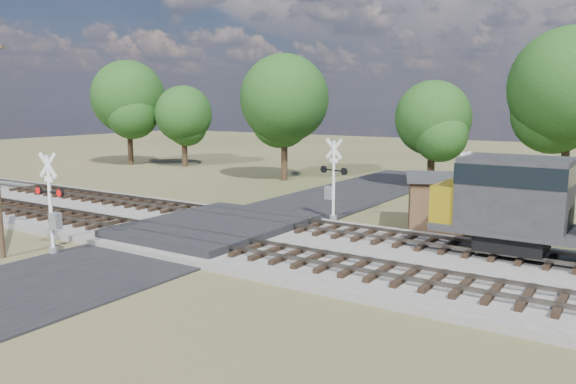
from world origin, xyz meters
The scene contains 10 objects.
ground centered at (0.00, 0.00, 0.00)m, with size 160.00×160.00×0.00m, color #3C4625.
ballast_bed centered at (10.00, 0.50, 0.15)m, with size 140.00×10.00×0.30m, color gray.
road centered at (0.00, 0.00, 0.04)m, with size 7.00×60.00×0.08m, color black.
crossing_panel centered at (0.00, 0.50, 0.32)m, with size 7.00×9.00×0.62m, color #262628.
track_near centered at (3.12, -2.00, 0.41)m, with size 140.00×2.60×0.33m.
track_far centered at (3.12, 3.00, 0.41)m, with size 140.00×2.60×0.33m.
crossing_signal_near centered at (-3.31, -6.23, 1.85)m, with size 1.79×0.39×4.44m.
crossing_signal_far centered at (3.34, 6.48, 1.91)m, with size 1.83×0.51×4.59m.
equipment_shed centered at (9.23, 7.97, 1.41)m, with size 5.31×5.31×2.78m.
treeline centered at (8.20, 20.93, 6.63)m, with size 81.65×10.99×11.60m.
Camera 1 is at (17.95, -20.43, 6.48)m, focal length 35.00 mm.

